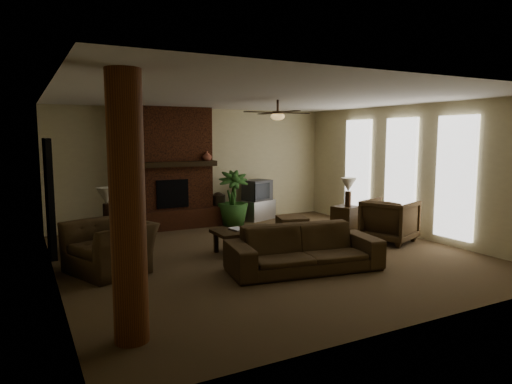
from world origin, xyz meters
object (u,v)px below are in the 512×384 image
armchair_right (390,219)px  ottoman (292,226)px  armchair_left (110,239)px  floor_plant (233,210)px  sofa (304,241)px  tv_stand (258,210)px  lamp_right (348,187)px  log_column (128,209)px  side_table_right (345,218)px  side_table_left (109,236)px  coffee_table (246,232)px  lamp_left (106,198)px  floor_vase (219,206)px

armchair_right → ottoman: 2.05m
armchair_left → floor_plant: armchair_left is taller
sofa → floor_plant: sofa is taller
tv_stand → lamp_right: size_ratio=1.31×
ottoman → floor_plant: (-0.66, 1.61, 0.17)m
log_column → sofa: bearing=22.8°
ottoman → lamp_right: 1.60m
side_table_right → lamp_right: 0.73m
tv_stand → side_table_left: 4.28m
armchair_right → tv_stand: size_ratio=1.12×
armchair_left → side_table_right: (5.34, 0.79, -0.26)m
coffee_table → ottoman: 1.75m
ottoman → floor_plant: size_ratio=0.46×
sofa → lamp_right: (2.60, 2.11, 0.53)m
armchair_left → side_table_left: (0.22, 1.36, -0.26)m
ottoman → coffee_table: bearing=-151.2°
armchair_right → lamp_right: bearing=-19.4°
ottoman → side_table_left: size_ratio=1.09×
sofa → armchair_right: bearing=26.5°
tv_stand → lamp_left: lamp_left is taller
armchair_left → ottoman: (3.98, 0.92, -0.33)m
sofa → floor_vase: sofa is taller
log_column → side_table_left: (0.47, 4.00, -1.12)m
armchair_left → armchair_right: armchair_left is taller
tv_stand → floor_plant: bearing=-177.6°
log_column → floor_vase: bearing=58.8°
sofa → ottoman: (1.22, 2.29, -0.28)m
floor_vase → lamp_right: size_ratio=1.18×
sofa → side_table_left: (-2.53, 2.73, -0.20)m
ottoman → lamp_right: size_ratio=0.92×
tv_stand → side_table_right: side_table_right is taller
sofa → floor_plant: bearing=90.8°
coffee_table → ottoman: coffee_table is taller
ottoman → floor_vase: 2.19m
floor_vase → armchair_right: bearing=-56.4°
log_column → ottoman: 5.65m
log_column → tv_stand: log_column is taller
sofa → ottoman: bearing=70.9°
tv_stand → lamp_left: (-4.01, -1.59, 0.75)m
coffee_table → side_table_left: (-2.23, 1.29, -0.10)m
coffee_table → side_table_left: side_table_left is taller
armchair_right → lamp_right: (-0.04, 1.28, 0.52)m
log_column → armchair_right: bearing=20.4°
side_table_right → log_column: bearing=-148.5°
sofa → ottoman: sofa is taller
side_table_left → armchair_right: bearing=-20.2°
armchair_left → lamp_left: lamp_left is taller
log_column → ottoman: log_column is taller
floor_plant → lamp_right: size_ratio=2.02×
side_table_left → lamp_right: lamp_right is taller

